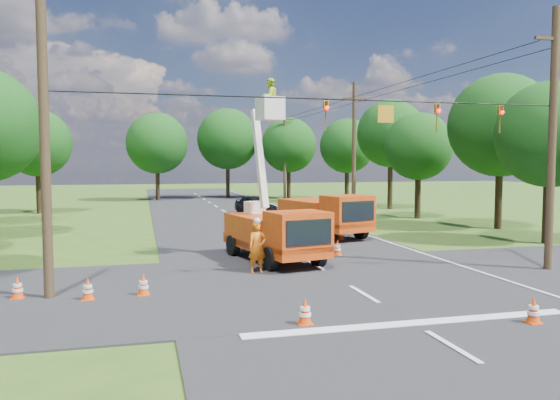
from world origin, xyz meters
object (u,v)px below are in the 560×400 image
object	(u,v)px
second_truck	(325,214)
traffic_cone_7	(334,222)
tree_right_a	(550,135)
tree_far_c	(289,145)
ground_worker	(257,247)
traffic_cone_5	(88,289)
tree_right_b	(501,126)
traffic_cone_4	(143,285)
pole_right_far	(285,153)
tree_far_b	(228,139)
pole_right_mid	(354,149)
tree_right_c	(419,147)
bucket_truck	(275,223)
traffic_cone_3	(341,234)
distant_car	(256,205)
pole_right_near	(552,138)
traffic_cone_0	(305,312)
traffic_cone_1	(534,310)
tree_left_f	(37,143)
tree_far_a	(157,143)
traffic_cone_2	(337,248)
tree_right_d	(391,134)
traffic_cone_6	(17,288)
pole_left	(45,151)
tree_right_e	(347,146)

from	to	relation	value
second_truck	traffic_cone_7	bearing A→B (deg)	47.51
tree_right_a	tree_far_c	distance (m)	36.22
second_truck	ground_worker	bearing A→B (deg)	-138.69
tree_far_c	traffic_cone_5	bearing A→B (deg)	-112.72
tree_right_b	traffic_cone_4	bearing A→B (deg)	-150.30
pole_right_far	tree_far_b	distance (m)	7.63
pole_right_mid	traffic_cone_5	bearing A→B (deg)	-129.29
tree_right_c	tree_far_b	size ratio (longest dim) A/B	0.76
bucket_truck	second_truck	xyz separation A→B (m)	(4.53, 6.75, -0.36)
traffic_cone_3	tree_right_a	size ratio (longest dim) A/B	0.09
distant_car	pole_right_near	xyz separation A→B (m)	(6.43, -24.71, 4.33)
ground_worker	traffic_cone_0	size ratio (longest dim) A/B	2.76
traffic_cone_1	traffic_cone_3	xyz separation A→B (m)	(0.52, 15.41, 0.00)
ground_worker	bucket_truck	bearing A→B (deg)	50.64
traffic_cone_3	tree_left_f	xyz separation A→B (m)	(-18.36, 20.48, 5.33)
traffic_cone_1	tree_far_b	distance (m)	51.30
bucket_truck	tree_far_c	xyz separation A→B (m)	(10.82, 37.66, 4.45)
tree_right_a	tree_far_a	bearing A→B (deg)	116.57
traffic_cone_2	tree_left_f	bearing A→B (deg)	123.41
traffic_cone_3	tree_right_d	xyz separation A→B (m)	(11.24, 17.48, 6.32)
traffic_cone_0	tree_right_d	distance (m)	36.64
pole_right_mid	tree_right_a	xyz separation A→B (m)	(5.00, -14.00, 0.46)
bucket_truck	traffic_cone_6	bearing A→B (deg)	-167.54
pole_right_near	tree_far_a	size ratio (longest dim) A/B	1.05
tree_far_a	tree_far_b	xyz separation A→B (m)	(8.00, 2.00, 0.62)
bucket_truck	traffic_cone_3	distance (m)	7.22
pole_right_far	tree_right_b	world-z (taller)	pole_right_far
bucket_truck	pole_left	distance (m)	9.70
second_truck	tree_right_c	size ratio (longest dim) A/B	0.87
distant_car	traffic_cone_4	world-z (taller)	distant_car
traffic_cone_3	tree_right_b	world-z (taller)	tree_right_b
distant_car	tree_right_c	size ratio (longest dim) A/B	0.58
pole_right_near	pole_right_mid	bearing A→B (deg)	90.00
tree_left_f	tree_far_c	world-z (taller)	tree_far_c
traffic_cone_1	pole_right_far	bearing A→B (deg)	83.22
second_truck	traffic_cone_1	world-z (taller)	second_truck
traffic_cone_3	pole_left	size ratio (longest dim) A/B	0.08
traffic_cone_1	pole_left	xyz separation A→B (m)	(-12.54, 5.90, 4.14)
traffic_cone_4	tree_right_c	world-z (taller)	tree_right_c
bucket_truck	traffic_cone_4	distance (m)	7.27
bucket_truck	traffic_cone_7	bearing A→B (deg)	46.24
tree_right_a	tree_right_e	bearing A→B (deg)	89.41
pole_left	pole_right_far	bearing A→B (deg)	65.77
tree_right_c	tree_right_e	size ratio (longest dim) A/B	0.91
traffic_cone_3	pole_right_far	size ratio (longest dim) A/B	0.07
tree_right_c	pole_right_mid	bearing A→B (deg)	167.99
bucket_truck	second_truck	distance (m)	8.14
traffic_cone_6	pole_left	xyz separation A→B (m)	(0.92, -0.13, 4.14)
tree_right_e	tree_left_f	bearing A→B (deg)	-170.08
traffic_cone_0	traffic_cone_3	xyz separation A→B (m)	(6.27, 14.08, 0.00)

